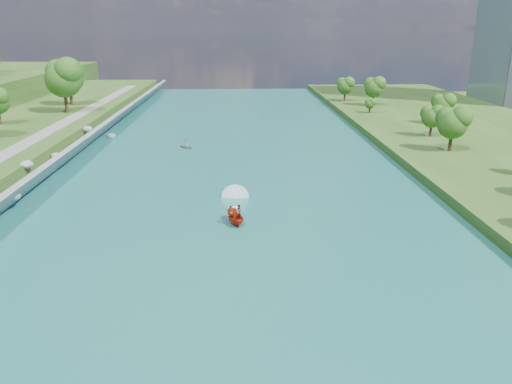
{
  "coord_description": "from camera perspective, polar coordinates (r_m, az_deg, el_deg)",
  "views": [
    {
      "loc": [
        1.45,
        -45.49,
        20.98
      ],
      "look_at": [
        3.56,
        10.91,
        2.5
      ],
      "focal_mm": 35.0,
      "sensor_mm": 36.0,
      "label": 1
    }
  ],
  "objects": [
    {
      "name": "ground",
      "position": [
        50.12,
        -3.63,
        -6.66
      ],
      "size": [
        260.0,
        260.0,
        0.0
      ],
      "primitive_type": "plane",
      "color": "#2D5119",
      "rests_on": "ground"
    },
    {
      "name": "river_water",
      "position": [
        68.77,
        -3.25,
        0.38
      ],
      "size": [
        55.0,
        240.0,
        0.1
      ],
      "primitive_type": "cube",
      "color": "#1B6167",
      "rests_on": "ground"
    },
    {
      "name": "riprap_bank",
      "position": [
        72.99,
        -24.04,
        1.3
      ],
      "size": [
        4.98,
        236.0,
        4.19
      ],
      "color": "slate",
      "rests_on": "ground"
    },
    {
      "name": "motorboat",
      "position": [
        57.86,
        -2.41,
        -2.35
      ],
      "size": [
        3.6,
        18.86,
        2.24
      ],
      "rotation": [
        0.0,
        0.0,
        3.39
      ],
      "color": "#AF230E",
      "rests_on": "river_water"
    },
    {
      "name": "raft",
      "position": [
        93.15,
        -7.94,
        5.23
      ],
      "size": [
        3.39,
        3.32,
        1.61
      ],
      "rotation": [
        0.0,
        0.0,
        0.85
      ],
      "color": "gray",
      "rests_on": "river_water"
    }
  ]
}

